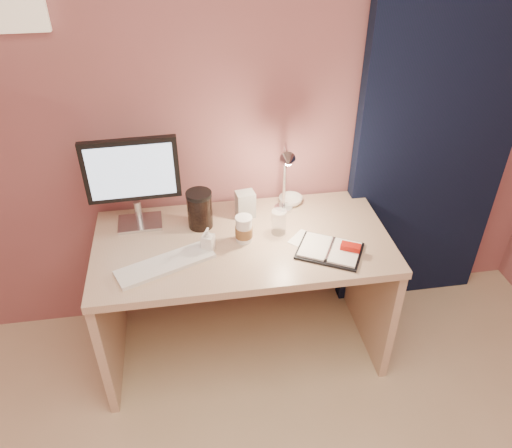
{
  "coord_description": "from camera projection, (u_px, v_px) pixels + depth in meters",
  "views": [
    {
      "loc": [
        -0.23,
        -0.49,
        2.15
      ],
      "look_at": [
        0.06,
        1.33,
        0.85
      ],
      "focal_mm": 35.0,
      "sensor_mm": 36.0,
      "label": 1
    }
  ],
  "objects": [
    {
      "name": "dark_jar",
      "position": [
        200.0,
        211.0,
        2.41
      ],
      "size": [
        0.12,
        0.12,
        0.17
      ],
      "primitive_type": "cylinder",
      "color": "black",
      "rests_on": "desk"
    },
    {
      "name": "lotion_bottle",
      "position": [
        208.0,
        239.0,
        2.26
      ],
      "size": [
        0.07,
        0.07,
        0.12
      ],
      "primitive_type": "imported",
      "rotation": [
        0.0,
        0.0,
        -0.42
      ],
      "color": "white",
      "rests_on": "desk"
    },
    {
      "name": "planner",
      "position": [
        331.0,
        250.0,
        2.28
      ],
      "size": [
        0.35,
        0.32,
        0.04
      ],
      "rotation": [
        0.0,
        0.0,
        -0.5
      ],
      "color": "black",
      "rests_on": "desk"
    },
    {
      "name": "coffee_cup",
      "position": [
        244.0,
        230.0,
        2.32
      ],
      "size": [
        0.08,
        0.08,
        0.13
      ],
      "color": "white",
      "rests_on": "desk"
    },
    {
      "name": "room",
      "position": [
        421.0,
        121.0,
        2.5
      ],
      "size": [
        3.5,
        3.5,
        3.5
      ],
      "color": "#C6B28E",
      "rests_on": "ground"
    },
    {
      "name": "product_box",
      "position": [
        245.0,
        204.0,
        2.49
      ],
      "size": [
        0.1,
        0.08,
        0.14
      ],
      "primitive_type": "cube",
      "rotation": [
        0.0,
        0.0,
        0.15
      ],
      "color": "#AFAFAB",
      "rests_on": "desk"
    },
    {
      "name": "clear_cup",
      "position": [
        279.0,
        222.0,
        2.37
      ],
      "size": [
        0.07,
        0.07,
        0.12
      ],
      "primitive_type": "cylinder",
      "color": "white",
      "rests_on": "desk"
    },
    {
      "name": "bowl",
      "position": [
        291.0,
        200.0,
        2.61
      ],
      "size": [
        0.14,
        0.14,
        0.04
      ],
      "primitive_type": "imported",
      "rotation": [
        0.0,
        0.0,
        0.16
      ],
      "color": "silver",
      "rests_on": "desk"
    },
    {
      "name": "desk",
      "position": [
        241.0,
        266.0,
        2.55
      ],
      "size": [
        1.4,
        0.7,
        0.73
      ],
      "color": "tan",
      "rests_on": "ground"
    },
    {
      "name": "keyboard",
      "position": [
        166.0,
        264.0,
        2.2
      ],
      "size": [
        0.45,
        0.29,
        0.02
      ],
      "primitive_type": "cube",
      "rotation": [
        0.0,
        0.0,
        0.39
      ],
      "color": "white",
      "rests_on": "desk"
    },
    {
      "name": "desk_lamp",
      "position": [
        292.0,
        177.0,
        2.35
      ],
      "size": [
        0.11,
        0.25,
        0.4
      ],
      "rotation": [
        0.0,
        0.0,
        -0.14
      ],
      "color": "silver",
      "rests_on": "desk"
    },
    {
      "name": "monitor",
      "position": [
        132.0,
        175.0,
        2.31
      ],
      "size": [
        0.43,
        0.16,
        0.46
      ],
      "rotation": [
        0.0,
        0.0,
        0.04
      ],
      "color": "silver",
      "rests_on": "desk"
    },
    {
      "name": "paper_a",
      "position": [
        306.0,
        240.0,
        2.36
      ],
      "size": [
        0.18,
        0.18,
        0.0
      ],
      "primitive_type": "cube",
      "rotation": [
        0.0,
        0.0,
        0.8
      ],
      "color": "white",
      "rests_on": "desk"
    }
  ]
}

